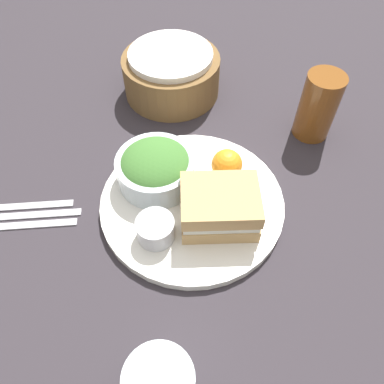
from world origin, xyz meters
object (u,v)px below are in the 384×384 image
Objects in this scene: fork at (13,226)px; sandwich at (220,207)px; spoon at (18,206)px; plate at (192,202)px; knife at (16,216)px; drink_glass at (318,106)px; bread_basket at (171,73)px; dressing_cup at (156,229)px; salad_bowl at (156,168)px.

sandwich is at bearing 176.37° from fork.
spoon is (-0.31, -0.05, -0.04)m from sandwich.
plate is 2.20× the size of sandwich.
plate reaches higher than fork.
knife is at bearing 90.00° from spoon.
knife is at bearing -161.50° from plate.
drink_glass is at bearing -161.82° from fork.
sandwich is 1.08× the size of drink_glass.
bread_basket is 1.09× the size of spoon.
dressing_cup is at bearing 169.21° from fork.
spoon is (-0.23, 0.00, -0.03)m from dressing_cup.
plate is 0.06m from sandwich.
drink_glass is 0.28m from bread_basket.
dressing_cup is at bearing -78.07° from bread_basket.
knife is at bearing -176.79° from dressing_cup.
spoon is at bearing -165.26° from plate.
bread_basket is (-0.28, 0.05, -0.02)m from drink_glass.
dressing_cup is 0.32× the size of spoon.
bread_basket is 0.94× the size of knife.
fork is (-0.43, -0.32, -0.06)m from drink_glass.
fork is at bearing -172.29° from dressing_cup.
knife is (-0.15, -0.35, -0.04)m from bread_basket.
knife is 1.17× the size of spoon.
sandwich reaches higher than spoon.
fork is (-0.25, -0.10, -0.00)m from plate.
salad_bowl is 0.65× the size of fork.
salad_bowl is at bearing 155.62° from sandwich.
plate is at bearing -176.24° from fork.
spoon is (-0.16, -0.33, -0.04)m from bread_basket.
plate is 1.67× the size of spoon.
fork is 1.11× the size of spoon.
dressing_cup is at bearing -73.38° from salad_bowl.
dressing_cup is 0.22m from fork.
sandwich is at bearing -117.73° from drink_glass.
drink_glass is at bearing 38.20° from salad_bowl.
salad_bowl reaches higher than dressing_cup.
fork is 0.95× the size of knife.
salad_bowl is 1.03× the size of drink_glass.
plate is 0.28m from drink_glass.
fork is (-0.30, -0.08, -0.04)m from sandwich.
fork is at bearing -111.78° from bread_basket.
sandwich is 0.32m from spoon.
fork is (-0.19, -0.13, -0.04)m from salad_bowl.
plate is 0.09m from dressing_cup.
dressing_cup is 0.23m from spoon.
salad_bowl is at bearing -163.81° from fork.
dressing_cup is at bearing -115.23° from plate.
bread_basket is at bearing 118.00° from sandwich.
drink_glass is (0.21, 0.29, 0.03)m from dressing_cup.
knife is 0.02m from spoon.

